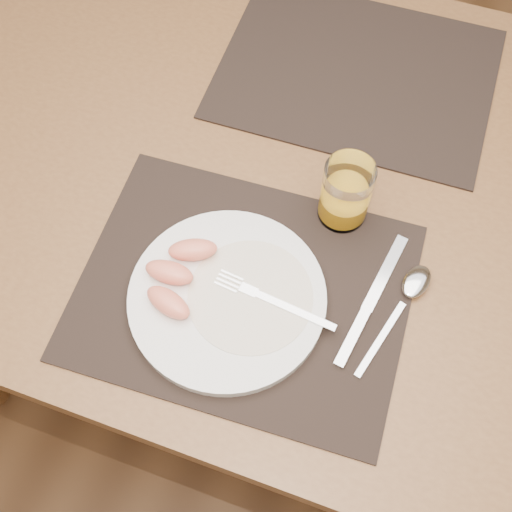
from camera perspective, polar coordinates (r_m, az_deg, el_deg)
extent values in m
plane|color=brown|center=(1.66, 2.37, -7.50)|extent=(5.00, 5.00, 0.00)
cube|color=brown|center=(1.01, 3.89, 6.89)|extent=(1.40, 0.90, 0.04)
cylinder|color=brown|center=(1.70, -13.85, 15.04)|extent=(0.06, 0.06, 0.71)
cube|color=black|center=(0.89, -1.10, -3.14)|extent=(0.46, 0.37, 0.00)
cube|color=black|center=(1.13, 8.92, 15.76)|extent=(0.46, 0.36, 0.00)
cylinder|color=white|center=(0.87, -2.57, -3.75)|extent=(0.27, 0.27, 0.02)
cylinder|color=white|center=(0.87, -0.50, -3.55)|extent=(0.17, 0.17, 0.00)
cube|color=silver|center=(0.86, 3.55, -4.91)|extent=(0.12, 0.02, 0.00)
cube|color=silver|center=(0.87, -0.66, -3.05)|extent=(0.03, 0.02, 0.00)
cube|color=silver|center=(0.87, -2.43, -2.27)|extent=(0.04, 0.03, 0.00)
cube|color=silver|center=(0.92, 11.40, -1.48)|extent=(0.04, 0.13, 0.00)
cube|color=silver|center=(0.87, 8.56, -7.17)|extent=(0.03, 0.09, 0.01)
cube|color=silver|center=(0.87, 11.00, -7.25)|extent=(0.04, 0.12, 0.00)
ellipsoid|color=silver|center=(0.91, 14.08, -2.22)|extent=(0.05, 0.06, 0.01)
cylinder|color=white|center=(0.91, 7.99, 5.60)|extent=(0.07, 0.07, 0.11)
cylinder|color=#FEA815|center=(0.94, 7.76, 4.55)|extent=(0.06, 0.06, 0.04)
ellipsoid|color=#FA8666|center=(0.86, -7.80, -4.12)|extent=(0.07, 0.05, 0.03)
ellipsoid|color=#FA8666|center=(0.87, -7.72, -1.45)|extent=(0.07, 0.04, 0.03)
ellipsoid|color=#FA8666|center=(0.89, -5.64, 0.55)|extent=(0.08, 0.06, 0.03)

